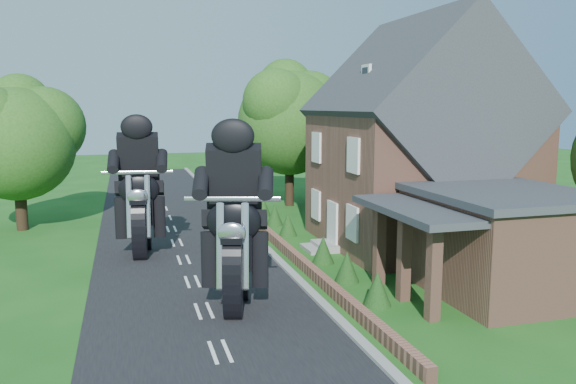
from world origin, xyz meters
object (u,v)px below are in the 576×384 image
object	(u,v)px
garden_wall	(292,254)
annex	(500,239)
house	(418,148)
motorcycle_lead	(236,282)
motorcycle_follow	(141,235)

from	to	relation	value
garden_wall	annex	size ratio (longest dim) A/B	3.12
garden_wall	house	distance (m)	7.52
motorcycle_lead	motorcycle_follow	xyz separation A→B (m)	(-2.56, 7.40, 0.00)
garden_wall	house	size ratio (longest dim) A/B	2.15
annex	motorcycle_follow	distance (m)	14.03
motorcycle_follow	garden_wall	bearing A→B (deg)	166.37
annex	garden_wall	bearing A→B (deg)	133.84
house	motorcycle_lead	bearing A→B (deg)	-147.11
annex	motorcycle_lead	bearing A→B (deg)	175.88
house	annex	distance (m)	7.30
house	motorcycle_follow	size ratio (longest dim) A/B	5.43
motorcycle_lead	garden_wall	bearing A→B (deg)	-106.23
house	garden_wall	bearing A→B (deg)	-170.83
garden_wall	motorcycle_lead	world-z (taller)	motorcycle_lead
garden_wall	house	bearing A→B (deg)	9.17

